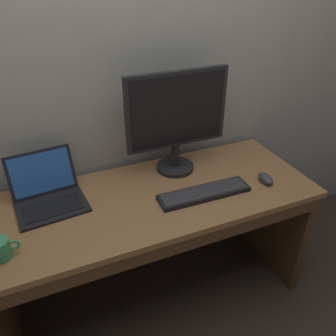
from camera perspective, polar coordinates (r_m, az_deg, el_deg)
name	(u,v)px	position (r m, az deg, el deg)	size (l,w,h in m)	color
ground_plane	(156,294)	(2.26, -2.06, -20.02)	(14.00, 14.00, 0.00)	#382D23
back_wall	(120,10)	(1.77, -7.99, 24.46)	(4.28, 0.04, 3.11)	#9EA093
desk	(154,231)	(1.87, -2.25, -10.28)	(1.66, 0.65, 0.75)	olive
laptop_black	(48,193)	(1.76, -19.24, -3.90)	(0.34, 0.33, 0.23)	black
external_monitor	(177,118)	(1.79, 1.47, 8.23)	(0.55, 0.21, 0.56)	black
wired_keyboard	(204,193)	(1.74, 5.99, -4.11)	(0.48, 0.13, 0.02)	black
computer_mouse	(266,178)	(1.89, 15.83, -1.66)	(0.06, 0.11, 0.04)	#38383D
coffee_mug	(0,249)	(1.53, -25.99, -11.98)	(0.12, 0.08, 0.09)	#388E56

